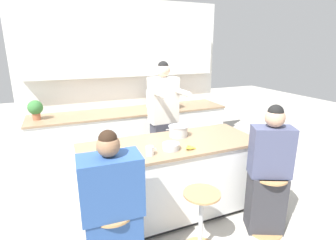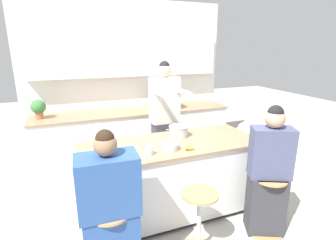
{
  "view_description": "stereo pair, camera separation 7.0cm",
  "coord_description": "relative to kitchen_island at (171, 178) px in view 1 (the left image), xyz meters",
  "views": [
    {
      "loc": [
        -1.12,
        -2.55,
        1.95
      ],
      "look_at": [
        0.0,
        0.08,
        1.14
      ],
      "focal_mm": 28.0,
      "sensor_mm": 36.0,
      "label": 1
    },
    {
      "loc": [
        -1.05,
        -2.57,
        1.95
      ],
      "look_at": [
        0.0,
        0.08,
        1.14
      ],
      "focal_mm": 28.0,
      "sensor_mm": 36.0,
      "label": 2
    }
  ],
  "objects": [
    {
      "name": "coffee_cup_far",
      "position": [
        -0.33,
        -0.23,
        0.49
      ],
      "size": [
        0.11,
        0.08,
        0.09
      ],
      "color": "white",
      "rests_on": "kitchen_island"
    },
    {
      "name": "back_counter",
      "position": [
        0.0,
        1.61,
        0.0
      ],
      "size": [
        3.24,
        0.7,
        0.91
      ],
      "color": "white",
      "rests_on": "ground_plane"
    },
    {
      "name": "person_seated_near",
      "position": [
        0.81,
        -0.68,
        0.19
      ],
      "size": [
        0.46,
        0.4,
        1.4
      ],
      "rotation": [
        0.0,
        0.0,
        -0.44
      ],
      "color": "#333338",
      "rests_on": "ground_plane"
    },
    {
      "name": "banana_bunch",
      "position": [
        0.11,
        -0.25,
        0.46
      ],
      "size": [
        0.14,
        0.1,
        0.05
      ],
      "color": "yellow",
      "rests_on": "kitchen_island"
    },
    {
      "name": "person_wrapped_blanket",
      "position": [
        -0.81,
        -0.68,
        0.18
      ],
      "size": [
        0.5,
        0.31,
        1.35
      ],
      "rotation": [
        0.0,
        0.0,
        -0.04
      ],
      "color": "#2D5193",
      "rests_on": "ground_plane"
    },
    {
      "name": "kitchen_island",
      "position": [
        0.0,
        0.0,
        0.0
      ],
      "size": [
        2.03,
        0.82,
        0.89
      ],
      "color": "black",
      "rests_on": "ground_plane"
    },
    {
      "name": "ground_plane",
      "position": [
        0.0,
        0.0,
        -0.45
      ],
      "size": [
        16.0,
        16.0,
        0.0
      ],
      "primitive_type": "plane",
      "color": "#B2ADA3"
    },
    {
      "name": "microwave",
      "position": [
        0.52,
        1.56,
        0.62
      ],
      "size": [
        0.46,
        0.36,
        0.32
      ],
      "color": "#B2B5B7",
      "rests_on": "back_counter"
    },
    {
      "name": "wall_back",
      "position": [
        0.0,
        1.94,
        1.09
      ],
      "size": [
        3.49,
        0.22,
        2.7
      ],
      "color": "silver",
      "rests_on": "ground_plane"
    },
    {
      "name": "potted_plant",
      "position": [
        -1.44,
        1.61,
        0.63
      ],
      "size": [
        0.21,
        0.21,
        0.29
      ],
      "color": "#A86042",
      "rests_on": "back_counter"
    },
    {
      "name": "fruit_bowl",
      "position": [
        -0.07,
        -0.17,
        0.47
      ],
      "size": [
        0.18,
        0.18,
        0.07
      ],
      "color": "#B7BABC",
      "rests_on": "kitchen_island"
    },
    {
      "name": "bar_stool_rightmost",
      "position": [
        0.81,
        -0.72,
        -0.11
      ],
      "size": [
        0.38,
        0.38,
        0.65
      ],
      "color": "tan",
      "rests_on": "ground_plane"
    },
    {
      "name": "person_cooking",
      "position": [
        0.21,
        0.73,
        0.43
      ],
      "size": [
        0.41,
        0.58,
        1.76
      ],
      "rotation": [
        0.0,
        0.0,
        0.04
      ],
      "color": "#383842",
      "rests_on": "ground_plane"
    },
    {
      "name": "juice_carton",
      "position": [
        -0.81,
        -0.24,
        0.52
      ],
      "size": [
        0.07,
        0.07,
        0.17
      ],
      "color": "#38844C",
      "rests_on": "kitchen_island"
    },
    {
      "name": "bar_stool_center",
      "position": [
        0.0,
        -0.71,
        -0.11
      ],
      "size": [
        0.38,
        0.38,
        0.65
      ],
      "color": "tan",
      "rests_on": "ground_plane"
    },
    {
      "name": "cooking_pot",
      "position": [
        0.18,
        0.18,
        0.51
      ],
      "size": [
        0.33,
        0.24,
        0.13
      ],
      "color": "#B7BABC",
      "rests_on": "kitchen_island"
    },
    {
      "name": "coffee_cup_near",
      "position": [
        -0.59,
        -0.17,
        0.49
      ],
      "size": [
        0.12,
        0.09,
        0.09
      ],
      "color": "orange",
      "rests_on": "kitchen_island"
    }
  ]
}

